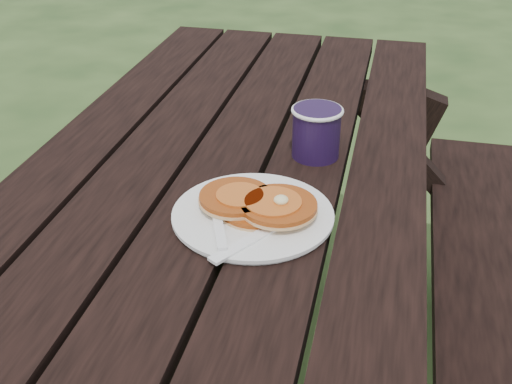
% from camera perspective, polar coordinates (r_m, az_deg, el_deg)
% --- Properties ---
extents(picnic_table, '(1.36, 1.80, 0.75)m').
position_cam_1_polar(picnic_table, '(1.40, -2.99, -12.36)').
color(picnic_table, black).
rests_on(picnic_table, ground).
extents(plate, '(0.27, 0.27, 0.01)m').
position_cam_1_polar(plate, '(1.05, -0.28, -2.09)').
color(plate, white).
rests_on(plate, picnic_table).
extents(pancake_stack, '(0.20, 0.13, 0.04)m').
position_cam_1_polar(pancake_stack, '(1.04, 0.19, -1.05)').
color(pancake_stack, '#A84612').
rests_on(pancake_stack, plate).
extents(knife, '(0.11, 0.16, 0.00)m').
position_cam_1_polar(knife, '(0.98, -0.01, -4.01)').
color(knife, white).
rests_on(knife, plate).
extents(fork, '(0.09, 0.16, 0.01)m').
position_cam_1_polar(fork, '(0.99, -3.30, -3.26)').
color(fork, white).
rests_on(fork, plate).
extents(coffee_cup, '(0.10, 0.10, 0.10)m').
position_cam_1_polar(coffee_cup, '(1.22, 5.40, 5.57)').
color(coffee_cup, '#1D0E31').
rests_on(coffee_cup, picnic_table).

